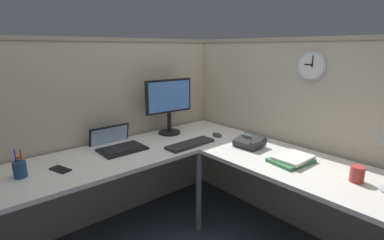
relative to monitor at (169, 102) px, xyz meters
The scene contains 13 objects.
cubicle_wall_back 0.67m from the monitor, 158.47° to the left, with size 2.57×0.12×1.58m.
cubicle_wall_right 1.13m from the monitor, 54.38° to the right, with size 0.12×2.37×1.58m.
desk 0.87m from the monitor, 118.28° to the right, with size 2.35×2.15×0.73m.
monitor is the anchor object (origin of this frame).
laptop 0.61m from the monitor, behind, with size 0.34×0.38×0.22m.
keyboard 0.48m from the monitor, 100.43° to the right, with size 0.43×0.14×0.02m, color #232326.
computer_mouse 0.52m from the monitor, 53.07° to the right, with size 0.06×0.10×0.03m, color #38383D.
pen_cup 1.27m from the monitor, behind, with size 0.08×0.08×0.18m.
cell_phone 1.08m from the monitor, 169.03° to the right, with size 0.07×0.14×0.01m, color black.
office_phone 0.81m from the monitor, 69.72° to the right, with size 0.20×0.22×0.11m.
book_stack 1.16m from the monitor, 77.99° to the right, with size 0.31×0.25×0.04m.
coffee_mug 1.56m from the monitor, 80.43° to the right, with size 0.08×0.08×0.10m, color #B2332D.
wall_clock 1.21m from the monitor, 59.34° to the right, with size 0.04×0.22×0.22m.
Camera 1 is at (-1.27, -1.42, 1.50)m, focal length 26.80 mm.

